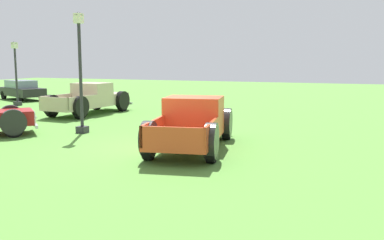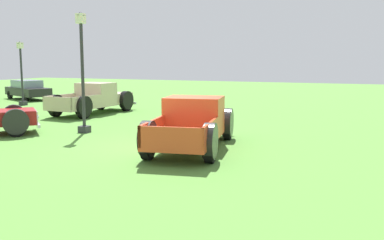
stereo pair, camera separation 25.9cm
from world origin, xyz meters
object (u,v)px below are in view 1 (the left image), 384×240
Objects in this scene: pickup_truck_foreground at (194,123)px; sedan_distant_a at (22,90)px; pickup_truck_behind_right at (93,99)px; lamp_post_far at (16,72)px; lamp_post_near at (80,70)px.

pickup_truck_foreground is 1.27× the size of sedan_distant_a.
pickup_truck_behind_right is 1.37× the size of lamp_post_far.
pickup_truck_foreground is at bearing -117.85° from lamp_post_far.
pickup_truck_behind_right is 1.22× the size of sedan_distant_a.
sedan_distant_a is (10.62, 16.77, -0.06)m from pickup_truck_foreground.
lamp_post_near is (-9.78, -11.92, 1.65)m from sedan_distant_a.
lamp_post_near is at bearing 80.20° from pickup_truck_foreground.
pickup_truck_foreground is 5.18m from lamp_post_near.
lamp_post_far is at bearing 62.15° from pickup_truck_foreground.
lamp_post_far reaches higher than pickup_truck_behind_right.
lamp_post_near is 1.17× the size of lamp_post_far.
lamp_post_far is (-3.08, -2.50, 1.30)m from sedan_distant_a.
lamp_post_far is (6.70, 9.41, -0.35)m from lamp_post_near.
pickup_truck_foreground is 1.43× the size of lamp_post_far.
pickup_truck_behind_right is at bearing -103.04° from lamp_post_far.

